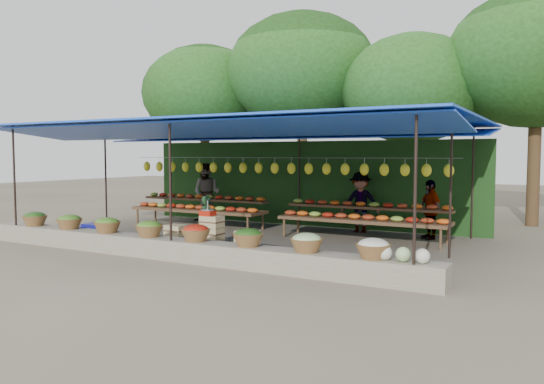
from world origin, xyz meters
The scene contains 16 objects.
ground centered at (0.00, 0.00, 0.00)m, with size 60.00×60.00×0.00m, color brown.
stone_curb centered at (0.00, -2.75, 0.20)m, with size 10.60×0.55×0.40m, color #696454.
stall_canopy centered at (0.00, 0.07, 2.67)m, with size 10.80×6.60×2.82m.
produce_baskets centered at (-0.10, -2.75, 0.56)m, with size 8.98×0.58×0.34m.
netting_backdrop centered at (0.00, 3.15, 1.25)m, with size 10.60×0.06×2.50m, color #21481A.
tree_row centered at (0.50, 6.09, 4.70)m, with size 16.51×5.50×7.12m.
fruit_table_left centered at (-2.49, 1.35, 0.61)m, with size 4.21×0.95×0.93m.
fruit_table_right centered at (2.51, 1.35, 0.61)m, with size 4.21×0.95×0.93m.
crate_counter centered at (0.08, -1.66, 0.31)m, with size 2.36×0.35×0.77m.
weighing_scale centered at (0.00, -1.66, 0.85)m, with size 0.31×0.31×0.33m.
vendor_seated centered at (-0.33, -1.24, 0.58)m, with size 0.43×0.28×1.17m, color #19381D.
customer_left centered at (-2.97, 2.40, 0.92)m, with size 0.89×0.70×1.84m, color slate.
customer_mid centered at (1.99, 2.58, 0.82)m, with size 1.06×0.61×1.64m, color slate.
customer_right centered at (3.90, 2.31, 0.74)m, with size 0.87×0.36×1.48m, color slate.
blue_crate_front centered at (-4.03, -1.75, 0.14)m, with size 0.46×0.33×0.27m, color navy.
blue_crate_back centered at (-3.69, -1.46, 0.17)m, with size 0.56×0.41×0.34m, color navy.
Camera 1 is at (6.79, -11.05, 2.09)m, focal length 35.00 mm.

